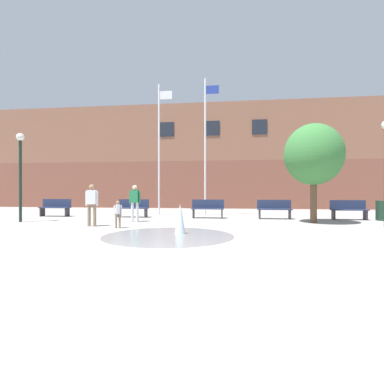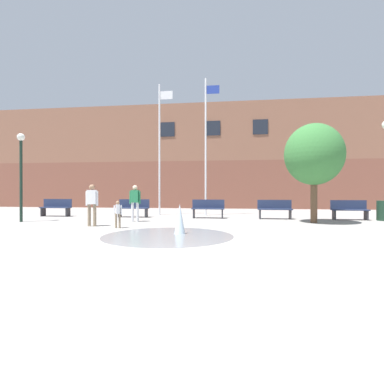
{
  "view_description": "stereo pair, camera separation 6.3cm",
  "coord_description": "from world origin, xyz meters",
  "px_view_note": "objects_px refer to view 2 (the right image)",
  "views": [
    {
      "loc": [
        1.34,
        -5.41,
        1.36
      ],
      "look_at": [
        -0.15,
        6.27,
        1.3
      ],
      "focal_mm": 28.0,
      "sensor_mm": 36.0,
      "label": 1
    },
    {
      "loc": [
        1.41,
        -5.41,
        1.36
      ],
      "look_at": [
        -0.15,
        6.27,
        1.3
      ],
      "focal_mm": 28.0,
      "sensor_mm": 36.0,
      "label": 2
    }
  ],
  "objects_px": {
    "child_running": "(118,212)",
    "flagpole_left": "(160,145)",
    "trash_can": "(383,211)",
    "park_bench_far_right": "(349,209)",
    "street_tree_near_building": "(314,155)",
    "park_bench_near_trashcan": "(275,209)",
    "lamp_post_left_lane": "(21,164)",
    "flagpole_right": "(206,143)",
    "teen_by_trashcan": "(135,200)",
    "park_bench_far_left": "(56,207)",
    "park_bench_center": "(208,208)",
    "park_bench_left_of_flagpoles": "(133,208)",
    "adult_in_red": "(92,202)"
  },
  "relations": [
    {
      "from": "adult_in_red",
      "to": "flagpole_right",
      "type": "distance_m",
      "value": 7.46
    },
    {
      "from": "adult_in_red",
      "to": "lamp_post_left_lane",
      "type": "relative_size",
      "value": 0.42
    },
    {
      "from": "park_bench_far_right",
      "to": "teen_by_trashcan",
      "type": "xyz_separation_m",
      "value": [
        -9.59,
        -2.12,
        0.45
      ]
    },
    {
      "from": "flagpole_right",
      "to": "park_bench_near_trashcan",
      "type": "bearing_deg",
      "value": -25.84
    },
    {
      "from": "park_bench_near_trashcan",
      "to": "park_bench_far_right",
      "type": "height_order",
      "value": "same"
    },
    {
      "from": "teen_by_trashcan",
      "to": "park_bench_near_trashcan",
      "type": "bearing_deg",
      "value": -156.81
    },
    {
      "from": "teen_by_trashcan",
      "to": "flagpole_left",
      "type": "distance_m",
      "value": 4.8
    },
    {
      "from": "park_bench_left_of_flagpoles",
      "to": "teen_by_trashcan",
      "type": "relative_size",
      "value": 1.01
    },
    {
      "from": "park_bench_far_left",
      "to": "park_bench_left_of_flagpoles",
      "type": "distance_m",
      "value": 4.22
    },
    {
      "from": "park_bench_far_right",
      "to": "lamp_post_left_lane",
      "type": "xyz_separation_m",
      "value": [
        -14.46,
        -2.84,
        2.03
      ]
    },
    {
      "from": "child_running",
      "to": "flagpole_left",
      "type": "height_order",
      "value": "flagpole_left"
    },
    {
      "from": "park_bench_far_left",
      "to": "flagpole_left",
      "type": "height_order",
      "value": "flagpole_left"
    },
    {
      "from": "lamp_post_left_lane",
      "to": "street_tree_near_building",
      "type": "distance_m",
      "value": 12.53
    },
    {
      "from": "park_bench_left_of_flagpoles",
      "to": "trash_can",
      "type": "relative_size",
      "value": 1.78
    },
    {
      "from": "trash_can",
      "to": "street_tree_near_building",
      "type": "relative_size",
      "value": 0.22
    },
    {
      "from": "park_bench_far_left",
      "to": "child_running",
      "type": "xyz_separation_m",
      "value": [
        5.11,
        -4.35,
        0.1
      ]
    },
    {
      "from": "adult_in_red",
      "to": "park_bench_far_left",
      "type": "bearing_deg",
      "value": -51.63
    },
    {
      "from": "adult_in_red",
      "to": "child_running",
      "type": "xyz_separation_m",
      "value": [
        1.18,
        -0.4,
        -0.35
      ]
    },
    {
      "from": "park_bench_far_left",
      "to": "park_bench_center",
      "type": "height_order",
      "value": "same"
    },
    {
      "from": "park_bench_far_right",
      "to": "street_tree_near_building",
      "type": "xyz_separation_m",
      "value": [
        -1.99,
        -1.6,
        2.38
      ]
    },
    {
      "from": "flagpole_right",
      "to": "lamp_post_left_lane",
      "type": "distance_m",
      "value": 9.01
    },
    {
      "from": "park_bench_left_of_flagpoles",
      "to": "child_running",
      "type": "xyz_separation_m",
      "value": [
        0.9,
        -4.39,
        0.1
      ]
    },
    {
      "from": "child_running",
      "to": "teen_by_trashcan",
      "type": "xyz_separation_m",
      "value": [
        -0.09,
        2.22,
        0.35
      ]
    },
    {
      "from": "street_tree_near_building",
      "to": "flagpole_left",
      "type": "bearing_deg",
      "value": 156.22
    },
    {
      "from": "park_bench_far_left",
      "to": "park_bench_center",
      "type": "bearing_deg",
      "value": 0.17
    },
    {
      "from": "park_bench_far_left",
      "to": "street_tree_near_building",
      "type": "xyz_separation_m",
      "value": [
        12.62,
        -1.62,
        2.38
      ]
    },
    {
      "from": "park_bench_left_of_flagpoles",
      "to": "trash_can",
      "type": "distance_m",
      "value": 11.79
    },
    {
      "from": "adult_in_red",
      "to": "trash_can",
      "type": "bearing_deg",
      "value": -169.13
    },
    {
      "from": "park_bench_left_of_flagpoles",
      "to": "park_bench_center",
      "type": "xyz_separation_m",
      "value": [
        3.83,
        -0.02,
        0.0
      ]
    },
    {
      "from": "lamp_post_left_lane",
      "to": "trash_can",
      "type": "distance_m",
      "value": 16.2
    },
    {
      "from": "adult_in_red",
      "to": "flagpole_left",
      "type": "height_order",
      "value": "flagpole_left"
    },
    {
      "from": "flagpole_right",
      "to": "trash_can",
      "type": "distance_m",
      "value": 9.11
    },
    {
      "from": "child_running",
      "to": "flagpole_right",
      "type": "relative_size",
      "value": 0.13
    },
    {
      "from": "adult_in_red",
      "to": "teen_by_trashcan",
      "type": "bearing_deg",
      "value": -127.32
    },
    {
      "from": "park_bench_center",
      "to": "park_bench_near_trashcan",
      "type": "distance_m",
      "value": 3.2
    },
    {
      "from": "teen_by_trashcan",
      "to": "trash_can",
      "type": "height_order",
      "value": "teen_by_trashcan"
    },
    {
      "from": "park_bench_center",
      "to": "flagpole_right",
      "type": "relative_size",
      "value": 0.21
    },
    {
      "from": "park_bench_far_right",
      "to": "child_running",
      "type": "height_order",
      "value": "child_running"
    },
    {
      "from": "park_bench_left_of_flagpoles",
      "to": "teen_by_trashcan",
      "type": "height_order",
      "value": "teen_by_trashcan"
    },
    {
      "from": "trash_can",
      "to": "park_bench_far_right",
      "type": "bearing_deg",
      "value": 173.12
    },
    {
      "from": "park_bench_near_trashcan",
      "to": "lamp_post_left_lane",
      "type": "height_order",
      "value": "lamp_post_left_lane"
    },
    {
      "from": "child_running",
      "to": "trash_can",
      "type": "distance_m",
      "value": 11.66
    },
    {
      "from": "adult_in_red",
      "to": "street_tree_near_building",
      "type": "xyz_separation_m",
      "value": [
        8.68,
        2.34,
        1.93
      ]
    },
    {
      "from": "park_bench_left_of_flagpoles",
      "to": "street_tree_near_building",
      "type": "height_order",
      "value": "street_tree_near_building"
    },
    {
      "from": "flagpole_right",
      "to": "flagpole_left",
      "type": "bearing_deg",
      "value": 180.0
    },
    {
      "from": "park_bench_far_left",
      "to": "park_bench_left_of_flagpoles",
      "type": "height_order",
      "value": "same"
    },
    {
      "from": "park_bench_far_left",
      "to": "flagpole_right",
      "type": "relative_size",
      "value": 0.21
    },
    {
      "from": "park_bench_center",
      "to": "flagpole_left",
      "type": "bearing_deg",
      "value": 150.2
    },
    {
      "from": "street_tree_near_building",
      "to": "park_bench_near_trashcan",
      "type": "bearing_deg",
      "value": 130.73
    },
    {
      "from": "child_running",
      "to": "park_bench_far_left",
      "type": "bearing_deg",
      "value": -159.56
    }
  ]
}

